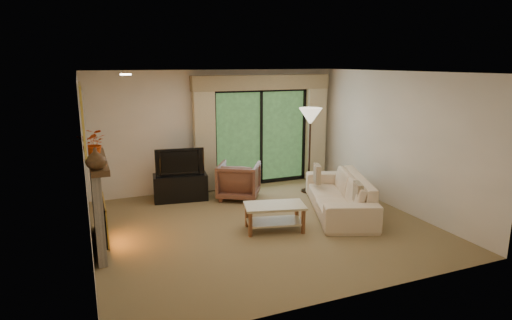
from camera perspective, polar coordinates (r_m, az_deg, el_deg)
name	(u,v)px	position (r m, az deg, el deg)	size (l,w,h in m)	color
floor	(263,226)	(7.46, 0.88, -8.74)	(5.50, 5.50, 0.00)	olive
ceiling	(263,72)	(6.94, 0.96, 11.64)	(5.50, 5.50, 0.00)	white
wall_back	(218,130)	(9.40, -5.10, 3.97)	(5.00, 5.00, 0.00)	beige
wall_front	(350,194)	(4.96, 12.39, -4.44)	(5.00, 5.00, 0.00)	beige
wall_left	(85,167)	(6.54, -21.83, -0.88)	(5.00, 5.00, 0.00)	beige
wall_right	(396,141)	(8.53, 18.17, 2.46)	(5.00, 5.00, 0.00)	beige
fireplace	(97,203)	(6.89, -20.44, -5.39)	(0.24, 1.70, 1.37)	gray
mirror	(83,120)	(6.62, -22.03, 5.01)	(0.07, 1.45, 1.02)	gold
sliding_door	(261,137)	(9.72, 0.65, 3.12)	(2.26, 0.10, 2.16)	black
curtain_left	(205,137)	(9.17, -6.88, 3.06)	(0.45, 0.18, 2.35)	tan
curtain_right	(315,130)	(10.21, 7.91, 4.04)	(0.45, 0.18, 2.35)	tan
cornice	(263,82)	(9.51, 0.89, 10.30)	(3.20, 0.24, 0.32)	#99805A
media_console	(180,187)	(8.86, -10.04, -3.59)	(1.07, 0.48, 0.53)	black
tv	(179,161)	(8.72, -10.18, -0.15)	(0.96, 0.13, 0.56)	black
armchair	(239,181)	(8.81, -2.31, -2.76)	(0.80, 0.82, 0.75)	brown
sofa	(339,194)	(8.17, 11.02, -4.46)	(2.38, 0.93, 0.69)	beige
pillow_near	(358,193)	(7.52, 13.43, -4.29)	(0.09, 0.35, 0.35)	brown
pillow_far	(317,174)	(8.62, 8.16, -1.83)	(0.10, 0.37, 0.37)	brown
coffee_table	(274,217)	(7.21, 2.48, -7.65)	(0.99, 0.55, 0.45)	tan
floor_lamp	(309,151)	(9.19, 7.14, 1.24)	(0.49, 0.49, 1.82)	beige
vase	(96,158)	(6.03, -20.60, 0.21)	(0.28, 0.28, 0.29)	#4A301A
branches	(93,144)	(6.67, -20.87, 2.07)	(0.41, 0.35, 0.45)	#C33E0C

